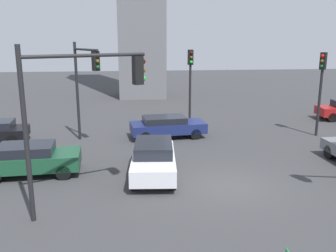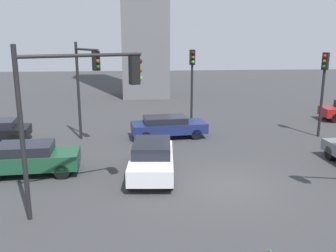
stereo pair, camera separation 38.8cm
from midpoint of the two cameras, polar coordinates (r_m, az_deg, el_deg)
ground_plane at (r=15.41m, az=8.70°, el=-9.15°), size 104.73×104.73×0.00m
traffic_light_0 at (r=25.08m, az=3.04°, el=8.22°), size 0.35×0.48×5.09m
traffic_light_1 at (r=12.53m, az=-14.03°, el=4.57°), size 3.95×1.77×5.73m
traffic_light_2 at (r=20.79m, az=-13.20°, el=7.71°), size 1.60×2.38×5.66m
traffic_light_4 at (r=23.76m, az=22.26°, el=6.85°), size 0.47×0.46×5.04m
car_4 at (r=22.12m, az=-0.64°, el=0.01°), size 4.61×2.30×1.29m
car_6 at (r=17.29m, az=-21.14°, el=-4.75°), size 4.23×2.06×1.39m
car_7 at (r=16.10m, az=-2.94°, el=-5.04°), size 2.18×4.49×1.47m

